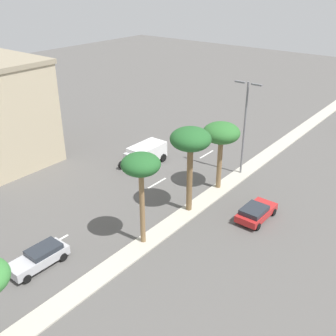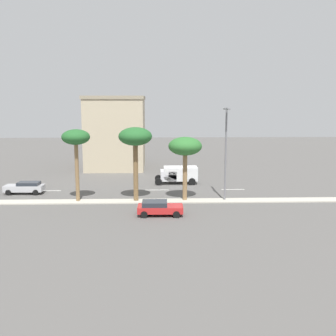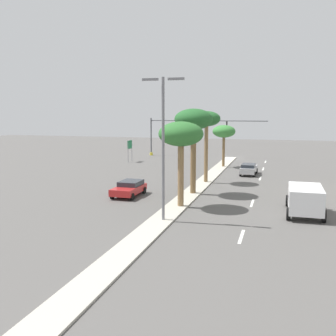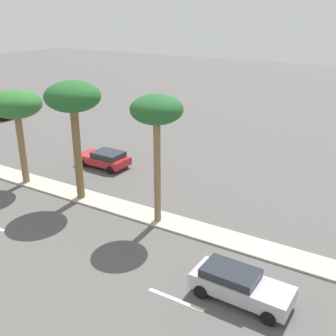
% 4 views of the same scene
% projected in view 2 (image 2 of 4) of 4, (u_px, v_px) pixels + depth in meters
% --- Properties ---
extents(ground_plane, '(160.00, 160.00, 0.00)m').
position_uv_depth(ground_plane, '(168.00, 202.00, 43.00)').
color(ground_plane, '#565451').
extents(median_curb, '(1.80, 86.91, 0.12)m').
position_uv_depth(median_curb, '(258.00, 200.00, 43.30)').
color(median_curb, '#B7B2A3').
rests_on(median_curb, ground).
extents(lane_stripe_right, '(0.20, 2.80, 0.01)m').
position_uv_depth(lane_stripe_right, '(49.00, 191.00, 48.25)').
color(lane_stripe_right, silver).
rests_on(lane_stripe_right, ground).
extents(lane_stripe_leading, '(0.20, 2.80, 0.01)m').
position_uv_depth(lane_stripe_leading, '(157.00, 190.00, 48.66)').
color(lane_stripe_leading, silver).
rests_on(lane_stripe_leading, ground).
extents(lane_stripe_left, '(0.20, 2.80, 0.01)m').
position_uv_depth(lane_stripe_left, '(233.00, 189.00, 48.95)').
color(lane_stripe_left, silver).
rests_on(lane_stripe_left, ground).
extents(commercial_building, '(11.29, 9.25, 11.40)m').
position_uv_depth(commercial_building, '(116.00, 132.00, 64.74)').
color(commercial_building, tan).
rests_on(commercial_building, ground).
extents(palm_tree_outboard, '(2.93, 2.93, 7.57)m').
position_uv_depth(palm_tree_outboard, '(76.00, 139.00, 41.88)').
color(palm_tree_outboard, olive).
rests_on(palm_tree_outboard, median_curb).
extents(palm_tree_right, '(3.49, 3.49, 7.77)m').
position_uv_depth(palm_tree_right, '(135.00, 139.00, 42.01)').
color(palm_tree_right, brown).
rests_on(palm_tree_right, median_curb).
extents(palm_tree_front, '(3.54, 3.54, 6.73)m').
position_uv_depth(palm_tree_front, '(185.00, 148.00, 42.47)').
color(palm_tree_front, olive).
rests_on(palm_tree_front, median_curb).
extents(street_lamp_outboard, '(2.90, 0.24, 9.77)m').
position_uv_depth(street_lamp_outboard, '(226.00, 147.00, 42.42)').
color(street_lamp_outboard, slate).
rests_on(street_lamp_outboard, median_curb).
extents(sedan_red_right, '(2.17, 4.25, 1.34)m').
position_uv_depth(sedan_red_right, '(159.00, 208.00, 37.70)').
color(sedan_red_right, red).
rests_on(sedan_red_right, ground).
extents(sedan_silver_trailing, '(1.94, 4.43, 1.38)m').
position_uv_depth(sedan_silver_trailing, '(25.00, 187.00, 46.58)').
color(sedan_silver_trailing, '#B2B2B7').
rests_on(sedan_silver_trailing, ground).
extents(box_truck, '(2.61, 5.49, 2.18)m').
position_uv_depth(box_truck, '(177.00, 174.00, 52.48)').
color(box_truck, silver).
rests_on(box_truck, ground).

